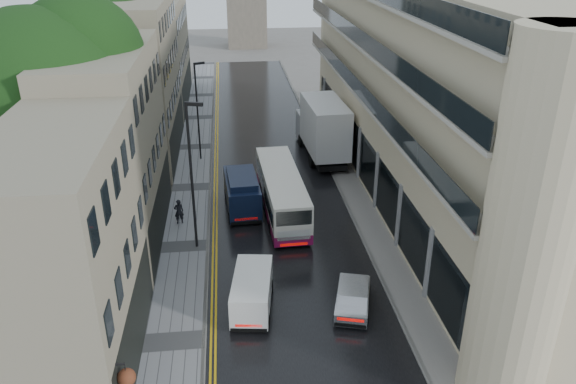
{
  "coord_description": "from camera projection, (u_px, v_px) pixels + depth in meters",
  "views": [
    {
      "loc": [
        -3.02,
        -9.24,
        16.54
      ],
      "look_at": [
        -0.01,
        18.0,
        3.81
      ],
      "focal_mm": 35.0,
      "sensor_mm": 36.0,
      "label": 1
    }
  ],
  "objects": [
    {
      "name": "old_shop_row",
      "position": [
        135.0,
        98.0,
        39.18
      ],
      "size": [
        4.5,
        56.0,
        12.0
      ],
      "primitive_type": null,
      "color": "gray",
      "rests_on": "ground"
    },
    {
      "name": "right_sidewalk",
      "position": [
        347.0,
        181.0,
        40.9
      ],
      "size": [
        1.8,
        85.0,
        0.12
      ],
      "primitive_type": "cube",
      "color": "slate",
      "rests_on": "ground"
    },
    {
      "name": "white_van",
      "position": [
        232.0,
        310.0,
        25.49
      ],
      "size": [
        2.28,
        4.26,
        1.84
      ],
      "primitive_type": null,
      "rotation": [
        0.0,
        0.0,
        -0.14
      ],
      "color": "white",
      "rests_on": "road"
    },
    {
      "name": "white_lorry",
      "position": [
        312.0,
        138.0,
        42.35
      ],
      "size": [
        3.16,
        9.23,
        4.78
      ],
      "primitive_type": null,
      "rotation": [
        0.0,
        0.0,
        0.05
      ],
      "color": "silver",
      "rests_on": "road"
    },
    {
      "name": "lamp_post_far",
      "position": [
        198.0,
        113.0,
        43.13
      ],
      "size": [
        0.86,
        0.52,
        7.59
      ],
      "primitive_type": null,
      "rotation": [
        0.0,
        0.0,
        0.41
      ],
      "color": "black",
      "rests_on": "left_sidewalk"
    },
    {
      "name": "silver_hatchback",
      "position": [
        336.0,
        311.0,
        25.88
      ],
      "size": [
        2.41,
        3.77,
        1.31
      ],
      "primitive_type": null,
      "rotation": [
        0.0,
        0.0,
        -0.28
      ],
      "color": "silver",
      "rests_on": "road"
    },
    {
      "name": "pedestrian",
      "position": [
        179.0,
        212.0,
        34.5
      ],
      "size": [
        0.66,
        0.52,
        1.6
      ],
      "primitive_type": "imported",
      "rotation": [
        0.0,
        0.0,
        3.39
      ],
      "color": "black",
      "rests_on": "left_sidewalk"
    },
    {
      "name": "tree_near",
      "position": [
        48.0,
        133.0,
        29.46
      ],
      "size": [
        10.56,
        10.56,
        13.89
      ],
      "primitive_type": null,
      "color": "black",
      "rests_on": "ground"
    },
    {
      "name": "cream_bus",
      "position": [
        271.0,
        213.0,
        33.3
      ],
      "size": [
        2.65,
        9.97,
        2.69
      ],
      "primitive_type": null,
      "rotation": [
        0.0,
        0.0,
        0.04
      ],
      "color": "silver",
      "rests_on": "road"
    },
    {
      "name": "left_sidewalk",
      "position": [
        192.0,
        188.0,
        39.78
      ],
      "size": [
        2.7,
        85.0,
        0.12
      ],
      "primitive_type": "cube",
      "color": "gray",
      "rests_on": "ground"
    },
    {
      "name": "modern_block",
      "position": [
        429.0,
        91.0,
        37.11
      ],
      "size": [
        8.0,
        40.0,
        14.0
      ],
      "primitive_type": null,
      "color": "#C2B590",
      "rests_on": "ground"
    },
    {
      "name": "road",
      "position": [
        274.0,
        185.0,
        40.38
      ],
      "size": [
        9.0,
        85.0,
        0.02
      ],
      "primitive_type": "cube",
      "color": "black",
      "rests_on": "ground"
    },
    {
      "name": "navy_van",
      "position": [
        230.0,
        204.0,
        34.58
      ],
      "size": [
        2.33,
        5.18,
        2.58
      ],
      "primitive_type": null,
      "rotation": [
        0.0,
        0.0,
        0.06
      ],
      "color": "black",
      "rests_on": "road"
    },
    {
      "name": "tree_far",
      "position": [
        102.0,
        85.0,
        41.51
      ],
      "size": [
        9.24,
        9.24,
        12.46
      ],
      "primitive_type": null,
      "color": "black",
      "rests_on": "ground"
    },
    {
      "name": "lamp_post_near",
      "position": [
        192.0,
        178.0,
        30.5
      ],
      "size": [
        0.98,
        0.47,
        8.48
      ],
      "primitive_type": null,
      "rotation": [
        0.0,
        0.0,
        -0.29
      ],
      "color": "black",
      "rests_on": "left_sidewalk"
    }
  ]
}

